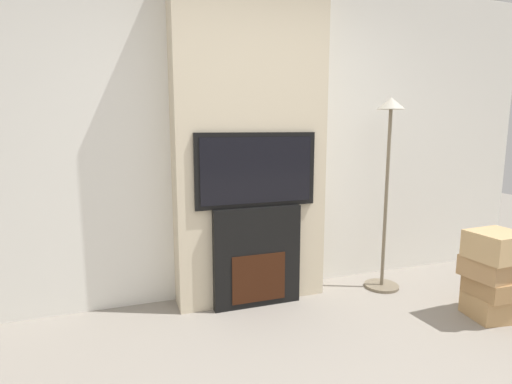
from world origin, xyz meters
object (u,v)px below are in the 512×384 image
at_px(television, 256,170).
at_px(box_stack, 495,275).
at_px(fireplace, 256,256).
at_px(floor_lamp, 388,166).

height_order(television, box_stack, television).
relative_size(television, box_stack, 1.44).
height_order(fireplace, television, television).
xyz_separation_m(fireplace, box_stack, (1.62, -0.83, -0.06)).
bearing_deg(box_stack, fireplace, 152.90).
relative_size(television, floor_lamp, 0.58).
bearing_deg(fireplace, television, -90.00).
xyz_separation_m(television, box_stack, (1.62, -0.83, -0.76)).
bearing_deg(box_stack, floor_lamp, 118.78).
relative_size(fireplace, television, 0.83).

